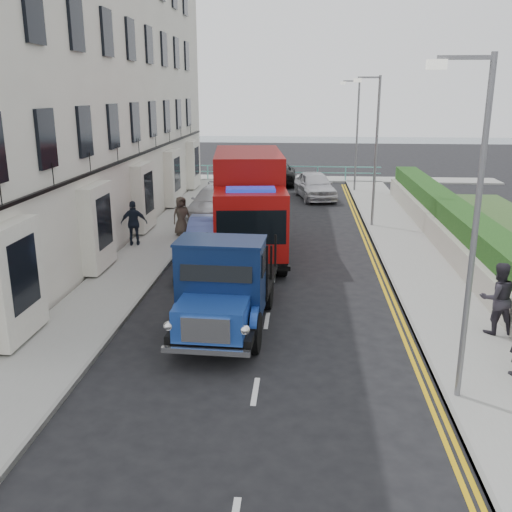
% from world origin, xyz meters
% --- Properties ---
extents(ground, '(120.00, 120.00, 0.00)m').
position_xyz_m(ground, '(0.00, 0.00, 0.00)').
color(ground, black).
rests_on(ground, ground).
extents(pavement_west, '(2.40, 38.00, 0.12)m').
position_xyz_m(pavement_west, '(-5.20, 9.00, 0.06)').
color(pavement_west, gray).
rests_on(pavement_west, ground).
extents(pavement_east, '(2.60, 38.00, 0.12)m').
position_xyz_m(pavement_east, '(5.30, 9.00, 0.06)').
color(pavement_east, gray).
rests_on(pavement_east, ground).
extents(promenade, '(30.00, 2.50, 0.12)m').
position_xyz_m(promenade, '(0.00, 29.00, 0.06)').
color(promenade, gray).
rests_on(promenade, ground).
extents(sea_plane, '(120.00, 120.00, 0.00)m').
position_xyz_m(sea_plane, '(0.00, 60.00, 0.00)').
color(sea_plane, '#4D5D6A').
rests_on(sea_plane, ground).
extents(terrace_west, '(6.31, 30.20, 14.25)m').
position_xyz_m(terrace_west, '(-9.47, 13.00, 7.17)').
color(terrace_west, silver).
rests_on(terrace_west, ground).
extents(garden_east, '(1.45, 28.00, 1.75)m').
position_xyz_m(garden_east, '(7.21, 9.00, 0.90)').
color(garden_east, '#B2AD9E').
rests_on(garden_east, ground).
extents(seafront_railing, '(13.00, 0.08, 1.11)m').
position_xyz_m(seafront_railing, '(0.00, 28.20, 0.58)').
color(seafront_railing, '#59B2A5').
rests_on(seafront_railing, ground).
extents(lamp_near, '(1.23, 0.18, 7.00)m').
position_xyz_m(lamp_near, '(4.18, -2.00, 4.00)').
color(lamp_near, slate).
rests_on(lamp_near, ground).
extents(lamp_mid, '(1.23, 0.18, 7.00)m').
position_xyz_m(lamp_mid, '(4.18, 14.00, 4.00)').
color(lamp_mid, slate).
rests_on(lamp_mid, ground).
extents(lamp_far, '(1.23, 0.18, 7.00)m').
position_xyz_m(lamp_far, '(4.18, 24.00, 4.00)').
color(lamp_far, slate).
rests_on(lamp_far, ground).
extents(bedford_lorry, '(2.46, 5.71, 2.65)m').
position_xyz_m(bedford_lorry, '(-1.11, 0.93, 1.22)').
color(bedford_lorry, black).
rests_on(bedford_lorry, ground).
extents(red_lorry, '(3.43, 7.84, 3.98)m').
position_xyz_m(red_lorry, '(-1.18, 9.10, 2.12)').
color(red_lorry, black).
rests_on(red_lorry, ground).
extents(parked_car_front, '(1.47, 3.58, 1.22)m').
position_xyz_m(parked_car_front, '(-2.60, 5.96, 0.61)').
color(parked_car_front, black).
rests_on(parked_car_front, ground).
extents(parked_car_mid, '(1.94, 4.88, 1.58)m').
position_xyz_m(parked_car_mid, '(-2.60, 8.19, 0.79)').
color(parked_car_mid, '#5C71C6').
rests_on(parked_car_mid, ground).
extents(parked_car_rear, '(2.59, 5.46, 1.54)m').
position_xyz_m(parked_car_rear, '(-3.60, 15.69, 0.77)').
color(parked_car_rear, silver).
rests_on(parked_car_rear, ground).
extents(seafront_car_left, '(2.56, 5.32, 1.46)m').
position_xyz_m(seafront_car_left, '(-0.80, 27.00, 0.73)').
color(seafront_car_left, black).
rests_on(seafront_car_left, ground).
extents(seafront_car_right, '(2.87, 5.09, 1.63)m').
position_xyz_m(seafront_car_right, '(1.68, 21.42, 0.82)').
color(seafront_car_right, silver).
rests_on(seafront_car_right, ground).
extents(pedestrian_east_far, '(1.03, 0.85, 1.94)m').
position_xyz_m(pedestrian_east_far, '(6.10, 1.41, 1.09)').
color(pedestrian_east_far, '#2E2A33').
rests_on(pedestrian_east_far, pavement_east).
extents(pedestrian_west_near, '(1.16, 0.69, 1.86)m').
position_xyz_m(pedestrian_west_near, '(-6.00, 9.46, 1.05)').
color(pedestrian_west_near, black).
rests_on(pedestrian_west_near, pavement_west).
extents(pedestrian_west_far, '(1.01, 0.95, 1.73)m').
position_xyz_m(pedestrian_west_far, '(-4.40, 11.32, 0.98)').
color(pedestrian_west_far, '#463C32').
rests_on(pedestrian_west_far, pavement_west).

